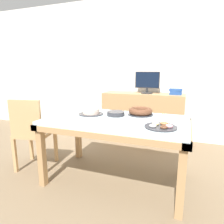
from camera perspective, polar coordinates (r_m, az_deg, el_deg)
name	(u,v)px	position (r m, az deg, el deg)	size (l,w,h in m)	color
ground_plane	(116,179)	(2.53, 1.12, -18.62)	(12.00, 12.00, 0.00)	#7A664C
wall_back	(147,69)	(3.87, 10.05, 11.99)	(8.00, 0.10, 2.60)	white
dining_table	(116,126)	(2.27, 1.19, -4.11)	(1.59, 0.93, 0.75)	silver
chair	(32,131)	(2.76, -21.98, -5.01)	(0.50, 0.50, 0.94)	tan
sideboard	(142,117)	(3.68, 8.70, -1.50)	(1.43, 0.44, 0.88)	tan
computer_monitor	(147,83)	(3.57, 10.02, 8.27)	(0.42, 0.20, 0.38)	#262628
book_stack	(176,92)	(3.53, 17.75, 5.54)	(0.21, 0.16, 0.10)	#23478C
cake_chocolate_round	(91,112)	(2.46, -6.01, 0.07)	(0.30, 0.30, 0.07)	#333338
cake_golden_bundt	(140,112)	(2.44, 8.14, 0.14)	(0.30, 0.30, 0.08)	#333338
pastry_platter	(161,126)	(1.95, 13.83, -4.01)	(0.31, 0.31, 0.04)	#333338
plate_stack	(116,114)	(2.38, 1.08, -0.44)	(0.21, 0.21, 0.05)	#333338
tealight_centre	(66,112)	(2.62, -13.05, 0.06)	(0.04, 0.04, 0.04)	silver
tealight_near_cakes	(74,110)	(2.71, -10.78, 0.56)	(0.04, 0.04, 0.04)	silver
tealight_right_edge	(82,110)	(2.72, -8.60, 0.68)	(0.04, 0.04, 0.04)	silver
tealight_left_edge	(162,114)	(2.48, 14.23, -0.66)	(0.04, 0.04, 0.04)	silver
tealight_near_front	(103,123)	(2.01, -2.66, -3.24)	(0.04, 0.04, 0.04)	silver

